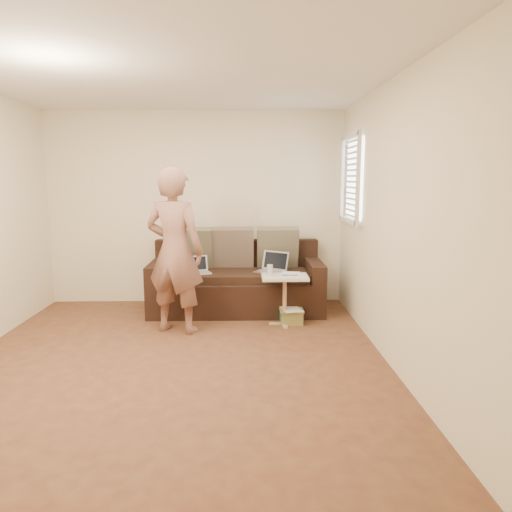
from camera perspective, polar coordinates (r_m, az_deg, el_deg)
name	(u,v)px	position (r m, az deg, el deg)	size (l,w,h in m)	color
floor	(174,363)	(4.51, -10.01, -12.87)	(4.50, 4.50, 0.00)	#562D20
ceiling	(165,71)	(4.27, -11.09, 21.44)	(4.50, 4.50, 0.00)	white
wall_back	(196,208)	(6.42, -7.39, 5.81)	(4.00, 4.00, 0.00)	beige
wall_front	(83,279)	(2.03, -20.46, -2.68)	(4.00, 4.00, 0.00)	beige
wall_right	(393,224)	(4.35, 16.52, 3.77)	(4.50, 4.50, 0.00)	beige
window_blinds	(351,179)	(5.77, 11.63, 9.27)	(0.12, 0.88, 1.08)	white
sofa	(237,278)	(6.03, -2.40, -2.75)	(2.20, 0.95, 0.85)	black
pillow_left	(191,248)	(6.21, -7.94, 0.95)	(0.55, 0.14, 0.55)	#675F4B
pillow_mid	(233,248)	(6.21, -2.85, 1.02)	(0.55, 0.14, 0.55)	brown
pillow_right	(278,247)	(6.23, 2.68, 1.05)	(0.55, 0.14, 0.55)	#675F4B
laptop_silver	(271,273)	(5.92, 1.80, -2.05)	(0.37, 0.27, 0.25)	#B7BABC
laptop_white	(198,274)	(5.89, -7.11, -2.16)	(0.30, 0.22, 0.22)	white
person	(175,251)	(5.18, -9.95, 0.62)	(0.67, 0.45, 1.84)	#894F4A
side_table	(285,300)	(5.48, 3.53, -5.44)	(0.53, 0.37, 0.59)	silver
drinking_glass	(270,270)	(5.45, 1.71, -1.70)	(0.07, 0.07, 0.12)	silver
scissors	(290,275)	(5.40, 4.16, -2.37)	(0.18, 0.10, 0.02)	silver
paper_on_table	(291,274)	(5.49, 4.27, -2.24)	(0.21, 0.30, 0.00)	white
striped_box	(291,316)	(5.59, 4.35, -7.34)	(0.28, 0.28, 0.18)	orange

